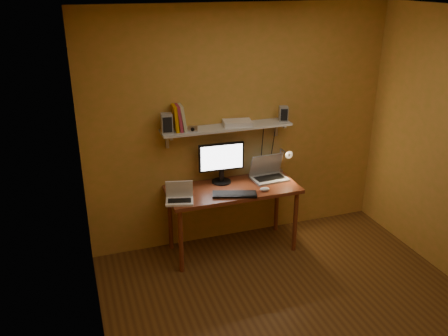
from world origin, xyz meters
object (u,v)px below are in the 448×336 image
object	(u,v)px
wall_shelf	(227,128)
mouse	(265,189)
keyboard	(235,194)
shelf_camera	(192,129)
monitor	(221,161)
desk	(233,195)
desk_lamp	(285,158)
router	(237,123)
speaker_right	(283,114)
speaker_left	(167,123)
laptop	(268,172)
netbook	(179,196)

from	to	relation	value
wall_shelf	mouse	world-z (taller)	wall_shelf
keyboard	shelf_camera	world-z (taller)	shelf_camera
wall_shelf	monitor	bearing A→B (deg)	-164.98
desk	desk_lamp	size ratio (longest dim) A/B	3.73
wall_shelf	desk_lamp	world-z (taller)	wall_shelf
shelf_camera	router	world-z (taller)	shelf_camera
speaker_right	keyboard	bearing A→B (deg)	-136.50
desk_lamp	shelf_camera	world-z (taller)	shelf_camera
mouse	router	distance (m)	0.75
desk_lamp	speaker_right	world-z (taller)	speaker_right
mouse	speaker_right	distance (m)	0.85
monitor	speaker_left	bearing A→B (deg)	-177.38
keyboard	desk_lamp	distance (m)	0.79
desk	wall_shelf	xyz separation A→B (m)	(0.00, 0.19, 0.69)
monitor	laptop	size ratio (longest dim) A/B	1.26
netbook	wall_shelf	bearing A→B (deg)	42.30
mouse	wall_shelf	bearing A→B (deg)	134.12
monitor	shelf_camera	xyz separation A→B (m)	(-0.32, -0.05, 0.40)
speaker_right	shelf_camera	distance (m)	1.03
laptop	monitor	bearing A→B (deg)	170.07
wall_shelf	router	distance (m)	0.12
monitor	router	size ratio (longest dim) A/B	1.67
keyboard	desk_lamp	world-z (taller)	desk_lamp
speaker_left	speaker_right	xyz separation A→B (m)	(1.28, 0.00, -0.02)
desk	laptop	xyz separation A→B (m)	(0.46, 0.12, 0.16)
desk	mouse	xyz separation A→B (m)	(0.29, -0.18, 0.10)
monitor	speaker_left	xyz separation A→B (m)	(-0.57, -0.00, 0.47)
laptop	netbook	xyz separation A→B (m)	(-1.07, -0.24, -0.02)
wall_shelf	laptop	distance (m)	0.71
desk_lamp	speaker_right	bearing A→B (deg)	111.42
mouse	desk_lamp	world-z (taller)	desk_lamp
netbook	shelf_camera	xyz separation A→B (m)	(0.22, 0.25, 0.60)
router	desk_lamp	bearing A→B (deg)	-7.51
wall_shelf	speaker_right	size ratio (longest dim) A/B	8.59
keyboard	mouse	size ratio (longest dim) A/B	4.33
router	keyboard	bearing A→B (deg)	-113.19
netbook	shelf_camera	world-z (taller)	shelf_camera
wall_shelf	keyboard	xyz separation A→B (m)	(-0.05, -0.38, -0.60)
speaker_right	router	size ratio (longest dim) A/B	0.55
router	netbook	bearing A→B (deg)	-156.04
laptop	speaker_right	size ratio (longest dim) A/B	2.43
desk	monitor	size ratio (longest dim) A/B	2.82
mouse	shelf_camera	distance (m)	0.98
wall_shelf	speaker_left	world-z (taller)	speaker_left
desk_lamp	laptop	bearing A→B (deg)	-178.03
monitor	shelf_camera	world-z (taller)	shelf_camera
monitor	speaker_right	bearing A→B (deg)	2.68
mouse	speaker_right	size ratio (longest dim) A/B	0.64
laptop	speaker_right	xyz separation A→B (m)	(0.18, 0.06, 0.63)
wall_shelf	laptop	bearing A→B (deg)	-9.32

